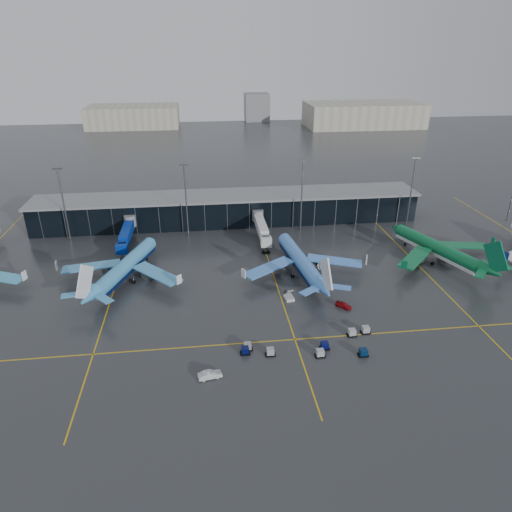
{
  "coord_description": "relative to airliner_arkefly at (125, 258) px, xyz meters",
  "views": [
    {
      "loc": [
        -9.37,
        -99.68,
        62.24
      ],
      "look_at": [
        5.0,
        18.0,
        6.0
      ],
      "focal_mm": 32.0,
      "sensor_mm": 36.0,
      "label": 1
    }
  ],
  "objects": [
    {
      "name": "airliner_klm_near",
      "position": [
        49.97,
        -2.4,
        -0.05
      ],
      "size": [
        42.81,
        47.44,
        13.31
      ],
      "primitive_type": null,
      "rotation": [
        0.0,
        0.0,
        0.12
      ],
      "color": "#4586E3",
      "rests_on": "ground"
    },
    {
      "name": "service_van_white",
      "position": [
        22.26,
        -45.56,
        -5.9
      ],
      "size": [
        5.11,
        2.59,
        1.61
      ],
      "primitive_type": "imported",
      "rotation": [
        0.0,
        0.0,
        1.76
      ],
      "color": "silver",
      "rests_on": "ground"
    },
    {
      "name": "distant_hangars",
      "position": [
        81.97,
        250.37,
        2.09
      ],
      "size": [
        260.0,
        71.0,
        22.0
      ],
      "color": "#B2AD99",
      "rests_on": "ground"
    },
    {
      "name": "mobile_airstair",
      "position": [
        44.01,
        -16.75,
        -5.94
      ],
      "size": [
        2.59,
        3.45,
        3.45
      ],
      "rotation": [
        0.0,
        0.0,
        0.13
      ],
      "color": "silver",
      "rests_on": "ground"
    },
    {
      "name": "baggage_carts",
      "position": [
        45.07,
        -38.38,
        -5.95
      ],
      "size": [
        31.05,
        9.73,
        1.7
      ],
      "color": "black",
      "rests_on": "ground"
    },
    {
      "name": "ground",
      "position": [
        32.03,
        -19.7,
        -6.7
      ],
      "size": [
        600.0,
        600.0,
        0.0
      ],
      "primitive_type": "plane",
      "color": "#282B2D",
      "rests_on": "ground"
    },
    {
      "name": "jet_bridges",
      "position": [
        -2.97,
        23.29,
        -2.15
      ],
      "size": [
        94.0,
        27.5,
        7.2
      ],
      "color": "#595B60",
      "rests_on": "ground"
    },
    {
      "name": "taxi_lines",
      "position": [
        42.03,
        -9.09,
        -6.69
      ],
      "size": [
        220.0,
        120.0,
        0.02
      ],
      "color": "gold",
      "rests_on": "ground"
    },
    {
      "name": "service_van_red",
      "position": [
        57.13,
        -22.53,
        -5.97
      ],
      "size": [
        4.2,
        4.35,
        1.47
      ],
      "primitive_type": "imported",
      "rotation": [
        0.0,
        0.0,
        0.74
      ],
      "color": "maroon",
      "rests_on": "ground"
    },
    {
      "name": "terminal_pier",
      "position": [
        32.03,
        42.3,
        -1.28
      ],
      "size": [
        142.0,
        17.0,
        10.7
      ],
      "color": "black",
      "rests_on": "ground"
    },
    {
      "name": "flood_masts",
      "position": [
        37.03,
        30.3,
        7.11
      ],
      "size": [
        203.0,
        0.5,
        25.5
      ],
      "color": "#595B60",
      "rests_on": "ground"
    },
    {
      "name": "airliner_aer_lingus",
      "position": [
        93.48,
        1.1,
        0.02
      ],
      "size": [
        50.91,
        54.13,
        13.44
      ],
      "primitive_type": null,
      "rotation": [
        0.0,
        0.0,
        0.34
      ],
      "color": "#0B6335",
      "rests_on": "ground"
    },
    {
      "name": "airliner_arkefly",
      "position": [
        0.0,
        0.0,
        0.0
      ],
      "size": [
        50.84,
        54.04,
        13.41
      ],
      "primitive_type": null,
      "rotation": [
        0.0,
        0.0,
        -0.35
      ],
      "color": "#3E93CD",
      "rests_on": "ground"
    }
  ]
}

